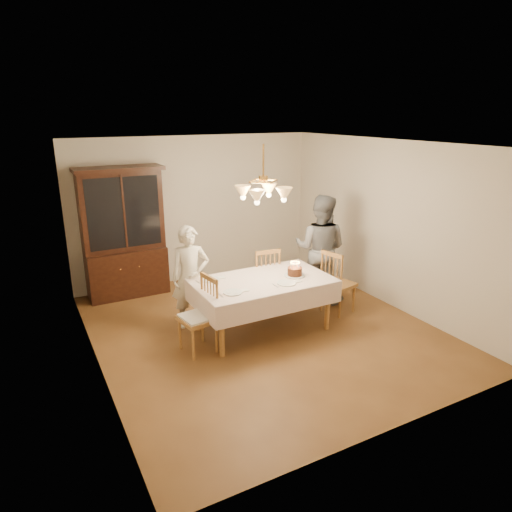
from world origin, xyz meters
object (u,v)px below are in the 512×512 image
dining_table (263,285)px  china_hutch (124,235)px  elderly_woman (190,277)px  birthday_cake (295,272)px  chair_far_side (263,281)px

dining_table → china_hutch: 2.67m
elderly_woman → birthday_cake: size_ratio=4.97×
china_hutch → chair_far_side: (1.77, -1.57, -0.60)m
china_hutch → elderly_woman: (0.54, -1.66, -0.30)m
dining_table → elderly_woman: bearing=144.6°
dining_table → china_hutch: (-1.38, 2.25, 0.36)m
birthday_cake → china_hutch: bearing=128.6°
chair_far_side → birthday_cake: 0.85m
birthday_cake → chair_far_side: bearing=96.6°
chair_far_side → elderly_woman: 1.27m
dining_table → china_hutch: bearing=121.5°
dining_table → elderly_woman: size_ratio=1.27×
china_hutch → birthday_cake: size_ratio=7.20×
dining_table → chair_far_side: chair_far_side is taller
china_hutch → birthday_cake: 2.99m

